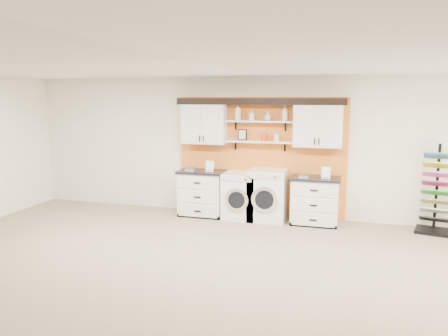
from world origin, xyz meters
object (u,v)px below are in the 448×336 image
(base_cabinet_left, at_px, (202,193))
(dryer, at_px, (268,195))
(washer, at_px, (241,195))
(sample_rack, at_px, (435,204))
(base_cabinet_right, at_px, (315,201))

(base_cabinet_left, bearing_deg, dryer, -0.14)
(washer, bearing_deg, sample_rack, 0.59)
(base_cabinet_right, distance_m, sample_rack, 2.10)
(base_cabinet_left, distance_m, dryer, 1.35)
(base_cabinet_left, relative_size, dryer, 0.95)
(base_cabinet_right, height_order, dryer, dryer)
(base_cabinet_right, height_order, washer, washer)
(base_cabinet_right, distance_m, dryer, 0.91)
(base_cabinet_left, relative_size, washer, 1.03)
(base_cabinet_right, xyz_separation_m, sample_rack, (2.10, 0.03, 0.06))
(washer, height_order, dryer, dryer)
(base_cabinet_left, xyz_separation_m, dryer, (1.35, -0.00, 0.04))
(base_cabinet_left, distance_m, washer, 0.81)
(base_cabinet_left, bearing_deg, sample_rack, 0.44)
(sample_rack, bearing_deg, dryer, -166.12)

